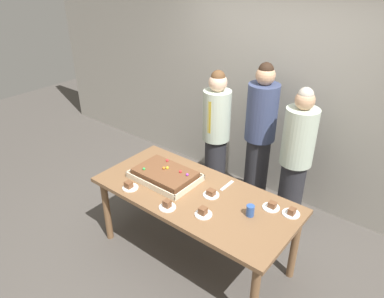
# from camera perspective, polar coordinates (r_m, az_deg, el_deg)

# --- Properties ---
(ground_plane) EXTENTS (12.00, 12.00, 0.00)m
(ground_plane) POSITION_cam_1_polar(r_m,az_deg,el_deg) (3.87, 0.38, -16.37)
(ground_plane) COLOR #4C4742
(interior_back_panel) EXTENTS (8.00, 0.12, 3.00)m
(interior_back_panel) POSITION_cam_1_polar(r_m,az_deg,el_deg) (4.30, 14.05, 11.04)
(interior_back_panel) COLOR #9E998E
(interior_back_panel) RESTS_ON ground_plane
(party_table) EXTENTS (1.92, 0.89, 0.78)m
(party_table) POSITION_cam_1_polar(r_m,az_deg,el_deg) (3.42, 0.41, -8.16)
(party_table) COLOR brown
(party_table) RESTS_ON ground_plane
(sheet_cake) EXTENTS (0.64, 0.45, 0.12)m
(sheet_cake) POSITION_cam_1_polar(r_m,az_deg,el_deg) (3.55, -4.28, -4.08)
(sheet_cake) COLOR beige
(sheet_cake) RESTS_ON party_table
(plated_slice_near_left) EXTENTS (0.15, 0.15, 0.06)m
(plated_slice_near_left) POSITION_cam_1_polar(r_m,az_deg,el_deg) (3.25, 12.47, -8.84)
(plated_slice_near_left) COLOR white
(plated_slice_near_left) RESTS_ON party_table
(plated_slice_near_right) EXTENTS (0.15, 0.15, 0.06)m
(plated_slice_near_right) POSITION_cam_1_polar(r_m,az_deg,el_deg) (3.33, 3.04, -7.06)
(plated_slice_near_right) COLOR white
(plated_slice_near_right) RESTS_ON party_table
(plated_slice_far_left) EXTENTS (0.15, 0.15, 0.07)m
(plated_slice_far_left) POSITION_cam_1_polar(r_m,az_deg,el_deg) (3.47, -9.85, -5.80)
(plated_slice_far_left) COLOR white
(plated_slice_far_left) RESTS_ON party_table
(plated_slice_far_right) EXTENTS (0.15, 0.15, 0.07)m
(plated_slice_far_right) POSITION_cam_1_polar(r_m,az_deg,el_deg) (3.10, 1.78, -10.01)
(plated_slice_far_right) COLOR white
(plated_slice_far_right) RESTS_ON party_table
(plated_slice_center_front) EXTENTS (0.15, 0.15, 0.07)m
(plated_slice_center_front) POSITION_cam_1_polar(r_m,az_deg,el_deg) (3.22, 15.44, -9.67)
(plated_slice_center_front) COLOR white
(plated_slice_center_front) RESTS_ON party_table
(plated_slice_center_back) EXTENTS (0.15, 0.15, 0.07)m
(plated_slice_center_back) POSITION_cam_1_polar(r_m,az_deg,el_deg) (3.18, -3.93, -8.90)
(plated_slice_center_back) COLOR white
(plated_slice_center_back) RESTS_ON party_table
(drink_cup_nearest) EXTENTS (0.07, 0.07, 0.10)m
(drink_cup_nearest) POSITION_cam_1_polar(r_m,az_deg,el_deg) (3.12, 9.20, -9.59)
(drink_cup_nearest) COLOR #2D5199
(drink_cup_nearest) RESTS_ON party_table
(cake_server_utensil) EXTENTS (0.03, 0.20, 0.01)m
(cake_server_utensil) POSITION_cam_1_polar(r_m,az_deg,el_deg) (3.48, 5.55, -5.78)
(cake_server_utensil) COLOR silver
(cake_server_utensil) RESTS_ON party_table
(person_serving_front) EXTENTS (0.32, 0.32, 1.64)m
(person_serving_front) POSITION_cam_1_polar(r_m,az_deg,el_deg) (4.21, 3.82, 2.09)
(person_serving_front) COLOR #28282D
(person_serving_front) RESTS_ON ground_plane
(person_green_shirt_behind) EXTENTS (0.33, 0.33, 1.63)m
(person_green_shirt_behind) POSITION_cam_1_polar(r_m,az_deg,el_deg) (3.91, 16.06, -1.59)
(person_green_shirt_behind) COLOR #28282D
(person_green_shirt_behind) RESTS_ON ground_plane
(person_striped_tie_right) EXTENTS (0.34, 0.34, 1.76)m
(person_striped_tie_right) POSITION_cam_1_polar(r_m,az_deg,el_deg) (4.12, 10.62, 1.90)
(person_striped_tie_right) COLOR #28282D
(person_striped_tie_right) RESTS_ON ground_plane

